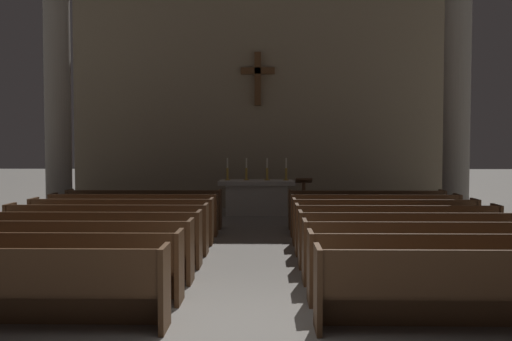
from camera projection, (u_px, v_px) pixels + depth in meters
The scene contains 25 objects.
ground_plane at pixel (241, 330), 6.45m from camera, with size 80.00×80.00×0.00m, color gray.
pew_left_row_2 at pixel (38, 266), 7.53m from camera, with size 3.76×0.50×0.95m.
pew_left_row_3 at pixel (67, 251), 8.63m from camera, with size 3.76×0.50×0.95m.
pew_left_row_4 at pixel (89, 239), 9.73m from camera, with size 3.76×0.50×0.95m.
pew_left_row_5 at pixel (107, 229), 10.82m from camera, with size 3.76×0.50×0.95m.
pew_left_row_6 at pixel (122, 221), 11.92m from camera, with size 3.76×0.50×0.95m.
pew_left_row_7 at pixel (134, 214), 13.01m from camera, with size 3.76×0.50×0.95m.
pew_left_row_8 at pixel (144, 209), 14.11m from camera, with size 3.76×0.50×0.95m.
pew_right_row_1 at pixel (486, 290), 6.34m from camera, with size 3.76×0.50×0.95m.
pew_right_row_2 at pixel (454, 268), 7.44m from camera, with size 3.76×0.50×0.95m.
pew_right_row_3 at pixel (430, 252), 8.53m from camera, with size 3.76×0.50×0.95m.
pew_right_row_4 at pixel (411, 240), 9.63m from camera, with size 3.76×0.50×0.95m.
pew_right_row_5 at pixel (397, 230), 10.72m from camera, with size 3.76×0.50×0.95m.
pew_right_row_6 at pixel (385, 222), 11.82m from camera, with size 3.76×0.50×0.95m.
pew_right_row_7 at pixel (375, 215), 12.91m from camera, with size 3.76×0.50×0.95m.
pew_right_row_8 at pixel (366, 209), 14.01m from camera, with size 3.76×0.50×0.95m.
column_left_second at pixel (58, 101), 15.66m from camera, with size 1.04×1.04×6.64m.
column_right_second at pixel (457, 100), 15.46m from camera, with size 1.04×1.04×6.64m.
altar at pixel (257, 197), 16.75m from camera, with size 2.20×0.90×1.01m.
candlestick_outer_left at pixel (227, 173), 16.73m from camera, with size 0.16×0.16×0.64m.
candlestick_inner_left at pixel (246, 173), 16.72m from camera, with size 0.16×0.16×0.64m.
candlestick_inner_right at pixel (267, 173), 16.71m from camera, with size 0.16×0.16×0.64m.
candlestick_outer_right at pixel (286, 173), 16.70m from camera, with size 0.16×0.16×0.64m.
apse_with_cross at pixel (258, 91), 18.62m from camera, with size 11.88×0.45×7.50m.
lectern at pixel (304, 200), 15.53m from camera, with size 0.44×0.36×1.15m.
Camera 1 is at (0.28, -6.36, 2.09)m, focal length 40.59 mm.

